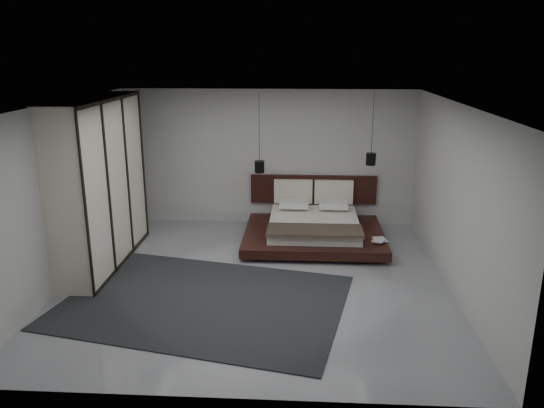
# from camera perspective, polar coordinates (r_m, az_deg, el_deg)

# --- Properties ---
(floor) EXTENTS (6.00, 6.00, 0.00)m
(floor) POSITION_cam_1_polar(r_m,az_deg,el_deg) (8.58, -1.64, -8.20)
(floor) COLOR #95979D
(floor) RESTS_ON ground
(ceiling) EXTENTS (6.00, 6.00, 0.00)m
(ceiling) POSITION_cam_1_polar(r_m,az_deg,el_deg) (7.85, -1.81, 10.75)
(ceiling) COLOR white
(ceiling) RESTS_ON wall_back
(wall_back) EXTENTS (6.00, 0.00, 6.00)m
(wall_back) POSITION_cam_1_polar(r_m,az_deg,el_deg) (11.02, -0.35, 5.00)
(wall_back) COLOR #B6B6B4
(wall_back) RESTS_ON floor
(wall_front) EXTENTS (6.00, 0.00, 6.00)m
(wall_front) POSITION_cam_1_polar(r_m,az_deg,el_deg) (5.29, -4.59, -7.83)
(wall_front) COLOR #B6B6B4
(wall_front) RESTS_ON floor
(wall_left) EXTENTS (0.00, 6.00, 6.00)m
(wall_left) POSITION_cam_1_polar(r_m,az_deg,el_deg) (8.88, -21.39, 1.09)
(wall_left) COLOR #B6B6B4
(wall_left) RESTS_ON floor
(wall_right) EXTENTS (0.00, 6.00, 6.00)m
(wall_right) POSITION_cam_1_polar(r_m,az_deg,el_deg) (8.39, 19.14, 0.48)
(wall_right) COLOR #B6B6B4
(wall_right) RESTS_ON floor
(lattice_screen) EXTENTS (0.05, 0.90, 2.60)m
(lattice_screen) POSITION_cam_1_polar(r_m,az_deg,el_deg) (11.09, -15.97, 3.92)
(lattice_screen) COLOR black
(lattice_screen) RESTS_ON floor
(bed) EXTENTS (2.61, 2.32, 1.05)m
(bed) POSITION_cam_1_polar(r_m,az_deg,el_deg) (10.24, 4.51, -2.44)
(bed) COLOR black
(bed) RESTS_ON floor
(book_lower) EXTENTS (0.27, 0.33, 0.03)m
(book_lower) POSITION_cam_1_polar(r_m,az_deg,el_deg) (9.73, 10.91, -3.84)
(book_lower) COLOR #99724C
(book_lower) RESTS_ON bed
(book_upper) EXTENTS (0.30, 0.33, 0.02)m
(book_upper) POSITION_cam_1_polar(r_m,az_deg,el_deg) (9.70, 10.83, -3.76)
(book_upper) COLOR #99724C
(book_upper) RESTS_ON book_lower
(pendant_left) EXTENTS (0.19, 0.19, 1.56)m
(pendant_left) POSITION_cam_1_polar(r_m,az_deg,el_deg) (10.36, -1.36, 4.05)
(pendant_left) COLOR black
(pendant_left) RESTS_ON ceiling
(pendant_right) EXTENTS (0.19, 0.19, 1.38)m
(pendant_right) POSITION_cam_1_polar(r_m,az_deg,el_deg) (10.37, 10.59, 4.79)
(pendant_right) COLOR black
(pendant_right) RESTS_ON ceiling
(wardrobe) EXTENTS (0.67, 2.87, 2.82)m
(wardrobe) POSITION_cam_1_polar(r_m,az_deg,el_deg) (9.34, -18.10, 2.17)
(wardrobe) COLOR beige
(wardrobe) RESTS_ON floor
(rug) EXTENTS (4.51, 3.63, 0.02)m
(rug) POSITION_cam_1_polar(r_m,az_deg,el_deg) (7.96, -7.32, -10.32)
(rug) COLOR black
(rug) RESTS_ON floor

